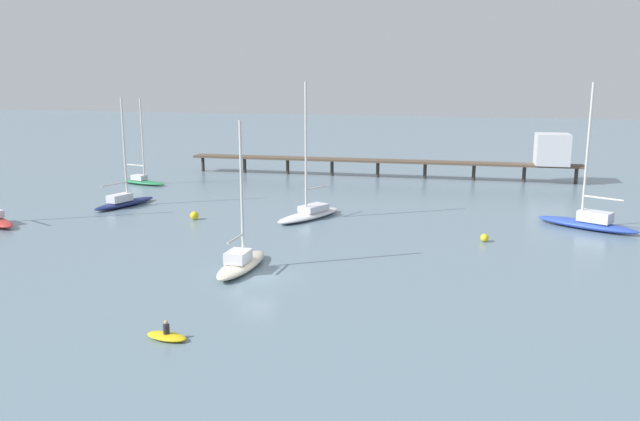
{
  "coord_description": "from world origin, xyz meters",
  "views": [
    {
      "loc": [
        16.38,
        -42.17,
        14.55
      ],
      "look_at": [
        0.0,
        17.38,
        1.5
      ],
      "focal_mm": 35.55,
      "sensor_mm": 36.0,
      "label": 1
    }
  ],
  "objects": [
    {
      "name": "ground_plane",
      "position": [
        0.0,
        0.0,
        0.0
      ],
      "size": [
        400.0,
        400.0,
        0.0
      ],
      "primitive_type": "plane",
      "color": "slate"
    },
    {
      "name": "pier",
      "position": [
        14.72,
        50.36,
        3.79
      ],
      "size": [
        57.41,
        6.28,
        6.88
      ],
      "color": "brown",
      "rests_on": "ground_plane"
    },
    {
      "name": "sailboat_navy",
      "position": [
        -24.21,
        20.48,
        0.74
      ],
      "size": [
        4.13,
        8.91,
        12.34
      ],
      "color": "navy",
      "rests_on": "ground_plane"
    },
    {
      "name": "sailboat_white",
      "position": [
        -1.88,
        20.16,
        0.72
      ],
      "size": [
        6.05,
        9.53,
        14.08
      ],
      "color": "white",
      "rests_on": "ground_plane"
    },
    {
      "name": "sailboat_blue",
      "position": [
        25.68,
        22.87,
        0.81
      ],
      "size": [
        9.83,
        6.85,
        14.07
      ],
      "color": "#2D4CB7",
      "rests_on": "ground_plane"
    },
    {
      "name": "sailboat_green",
      "position": [
        -30.3,
        34.68,
        0.7
      ],
      "size": [
        7.9,
        3.57,
        11.85
      ],
      "color": "#287F4C",
      "rests_on": "ground_plane"
    },
    {
      "name": "sailboat_cream",
      "position": [
        -1.85,
        1.21,
        0.71
      ],
      "size": [
        2.25,
        7.85,
        11.42
      ],
      "color": "beige",
      "rests_on": "ground_plane"
    },
    {
      "name": "dinghy_yellow",
      "position": [
        -0.89,
        -12.13,
        0.21
      ],
      "size": [
        2.66,
        1.46,
        1.14
      ],
      "color": "yellow",
      "rests_on": "ground_plane"
    },
    {
      "name": "mooring_buoy_near",
      "position": [
        -13.28,
        16.33,
        0.44
      ],
      "size": [
        0.88,
        0.88,
        0.88
      ],
      "primitive_type": "sphere",
      "color": "yellow",
      "rests_on": "ground_plane"
    },
    {
      "name": "mooring_buoy_mid",
      "position": [
        16.04,
        14.99,
        0.37
      ],
      "size": [
        0.73,
        0.73,
        0.73
      ],
      "primitive_type": "sphere",
      "color": "yellow",
      "rests_on": "ground_plane"
    }
  ]
}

